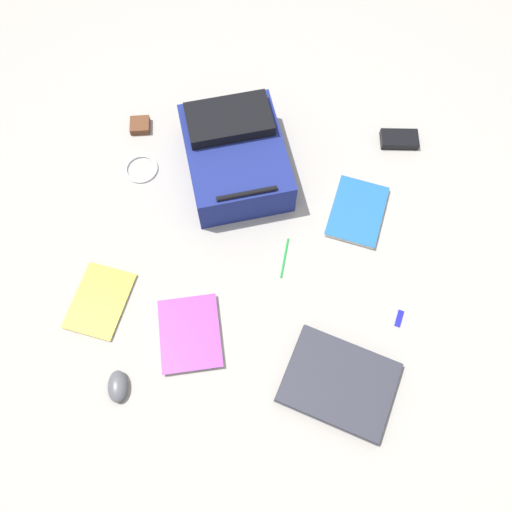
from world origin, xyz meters
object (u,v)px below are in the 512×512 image
power_brick (399,139)px  book_comic (190,334)px  book_red (100,301)px  book_manual (357,212)px  backpack (235,154)px  pen_black (285,258)px  usb_stick (399,318)px  laptop (339,383)px  computer_mouse (118,386)px  earbud_pouch (140,125)px  cable_coil (141,169)px

power_brick → book_comic: bearing=49.5°
book_red → power_brick: bearing=-144.3°
book_comic → book_manual: (-0.53, -0.49, -0.00)m
backpack → book_manual: size_ratio=1.80×
pen_black → usb_stick: size_ratio=2.59×
backpack → pen_black: (-0.20, 0.35, -0.08)m
laptop → book_comic: (0.48, -0.12, -0.00)m
laptop → computer_mouse: size_ratio=4.03×
book_manual → earbud_pouch: bearing=-20.4°
pen_black → earbud_pouch: size_ratio=2.06×
computer_mouse → cable_coil: size_ratio=0.79×
book_manual → power_brick: 0.36m
pen_black → backpack: bearing=-60.2°
book_manual → cable_coil: 0.80m
computer_mouse → usb_stick: (-0.87, -0.29, -0.02)m
book_manual → pen_black: 0.31m
backpack → cable_coil: 0.36m
pen_black → usb_stick: bearing=154.3°
book_manual → pen_black: book_manual is taller
laptop → book_red: laptop is taller
cable_coil → pen_black: size_ratio=0.83×
laptop → book_red: size_ratio=1.48×
backpack → power_brick: size_ratio=3.69×
laptop → usb_stick: 0.30m
cable_coil → earbud_pouch: bearing=-79.5°
power_brick → usb_stick: size_ratio=2.42×
book_red → earbud_pouch: size_ratio=3.67×
book_red → book_comic: 0.32m
book_red → usb_stick: bearing=-178.9°
book_red → laptop: bearing=165.4°
book_comic → pen_black: bearing=-134.6°
laptop → usb_stick: laptop is taller
book_manual → usb_stick: book_manual is taller
book_comic → usb_stick: bearing=-171.0°
book_manual → pen_black: size_ratio=1.90×
earbud_pouch → book_comic: bearing=110.5°
computer_mouse → cable_coil: computer_mouse is taller
power_brick → usb_stick: power_brick is taller
book_comic → cable_coil: book_comic is taller
pen_black → book_red: bearing=18.8°
laptop → earbud_pouch: 1.20m
computer_mouse → earbud_pouch: 0.98m
pen_black → power_brick: bearing=-127.9°
pen_black → earbud_pouch: (0.58, -0.50, 0.01)m
backpack → usb_stick: 0.80m
power_brick → earbud_pouch: size_ratio=1.92×
book_red → book_manual: (-0.84, -0.40, 0.00)m
laptop → book_red: 0.81m
backpack → pen_black: backpack is taller
backpack → cable_coil: (0.35, 0.04, -0.08)m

